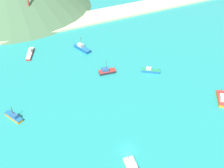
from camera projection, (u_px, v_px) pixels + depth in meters
ground at (89, 95)px, 98.19m from camera, size 260.00×280.00×0.50m
fishing_boat_0 at (151, 70)px, 109.42m from camera, size 7.49×6.30×2.46m
fishing_boat_1 at (14, 117)px, 87.18m from camera, size 5.14×7.78×5.61m
fishing_boat_2 at (30, 53)px, 120.84m from camera, size 6.13×10.95×5.22m
fishing_boat_4 at (222, 99)px, 94.38m from camera, size 7.90×8.76×2.92m
fishing_boat_6 at (82, 48)px, 124.64m from camera, size 5.53×10.49×6.68m
fishing_boat_7 at (107, 71)px, 108.75m from camera, size 7.42×3.93×6.26m
beach_strip at (43, 27)px, 143.88m from camera, size 247.00×18.79×1.20m
radio_tower at (29, 6)px, 137.50m from camera, size 2.47×1.98×24.73m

